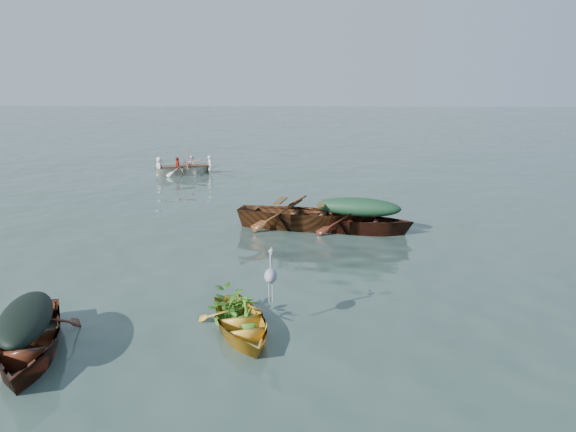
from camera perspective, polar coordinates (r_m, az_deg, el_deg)
name	(u,v)px	position (r m, az deg, el deg)	size (l,w,h in m)	color
ground	(275,254)	(13.85, -1.30, -3.85)	(140.00, 140.00, 0.00)	#334840
yellow_dinghy	(241,333)	(9.77, -4.80, -11.81)	(1.21, 2.79, 0.73)	orange
dark_covered_boat	(30,356)	(9.90, -24.73, -12.75)	(1.39, 3.74, 0.94)	#4A1C11
green_tarp_boat	(358,232)	(15.83, 7.08, -1.65)	(1.33, 4.27, 0.99)	#451F10
open_wooden_boat	(302,228)	(16.11, 1.38, -1.27)	(1.60, 5.15, 1.25)	brown
rowed_boat	(185,174)	(25.45, -10.39, 4.17)	(1.09, 3.62, 0.82)	white
dark_tarp_cover	(25,316)	(9.64, -25.14, -9.18)	(0.76, 2.05, 0.40)	black
green_tarp_cover	(358,206)	(15.65, 7.17, 1.01)	(0.73, 2.35, 0.52)	#17391F
thwart_benches	(302,207)	(15.95, 1.40, 0.96)	(0.96, 2.57, 0.04)	#4C2C11
heron	(271,283)	(9.62, -1.77, -6.84)	(0.28, 0.40, 0.92)	#9D9FA6
dinghy_weeds	(234,285)	(10.00, -5.49, -7.04)	(0.70, 0.90, 0.60)	#306B1C
rowers	(185,157)	(25.33, -10.46, 5.94)	(0.98, 2.53, 0.76)	silver
oars	(185,165)	(25.38, -10.43, 5.16)	(2.60, 0.60, 0.06)	brown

